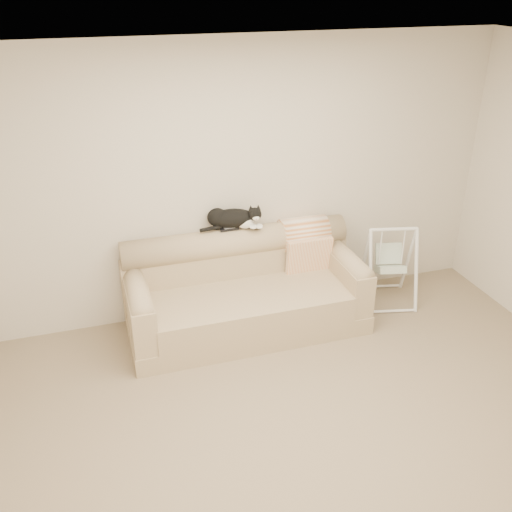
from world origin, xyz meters
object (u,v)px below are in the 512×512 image
at_px(remote_b, 252,227).
at_px(baby_swing, 390,264).
at_px(sofa, 244,292).
at_px(tuxedo_cat, 233,218).
at_px(remote_a, 229,229).

height_order(remote_b, baby_swing, remote_b).
relative_size(sofa, tuxedo_cat, 3.73).
relative_size(remote_a, remote_b, 1.03).
xyz_separation_m(sofa, remote_a, (-0.07, 0.24, 0.56)).
bearing_deg(tuxedo_cat, remote_b, -9.32).
relative_size(remote_b, baby_swing, 0.21).
height_order(remote_b, tuxedo_cat, tuxedo_cat).
bearing_deg(remote_b, baby_swing, -9.68).
xyz_separation_m(sofa, remote_b, (0.15, 0.23, 0.56)).
xyz_separation_m(sofa, baby_swing, (1.52, -0.01, 0.06)).
xyz_separation_m(remote_a, tuxedo_cat, (0.04, 0.02, 0.10)).
height_order(sofa, tuxedo_cat, tuxedo_cat).
bearing_deg(sofa, baby_swing, -0.32).
xyz_separation_m(sofa, tuxedo_cat, (-0.03, 0.26, 0.66)).
bearing_deg(remote_b, tuxedo_cat, 170.68).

